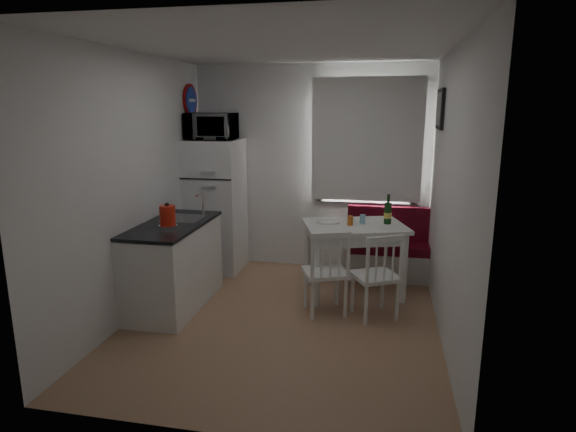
# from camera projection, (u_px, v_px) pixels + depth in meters

# --- Properties ---
(floor) EXTENTS (3.00, 3.50, 0.02)m
(floor) POSITION_uv_depth(u_px,v_px,m) (283.00, 320.00, 4.79)
(floor) COLOR tan
(floor) RESTS_ON ground
(ceiling) EXTENTS (3.00, 3.50, 0.02)m
(ceiling) POSITION_uv_depth(u_px,v_px,m) (282.00, 45.00, 4.20)
(ceiling) COLOR white
(ceiling) RESTS_ON wall_back
(wall_back) EXTENTS (3.00, 0.02, 2.60)m
(wall_back) POSITION_uv_depth(u_px,v_px,m) (311.00, 168.00, 6.17)
(wall_back) COLOR white
(wall_back) RESTS_ON floor
(wall_front) EXTENTS (3.00, 0.02, 2.60)m
(wall_front) POSITION_uv_depth(u_px,v_px,m) (220.00, 242.00, 2.82)
(wall_front) COLOR white
(wall_front) RESTS_ON floor
(wall_left) EXTENTS (0.02, 3.50, 2.60)m
(wall_left) POSITION_uv_depth(u_px,v_px,m) (135.00, 186.00, 4.78)
(wall_left) COLOR white
(wall_left) RESTS_ON floor
(wall_right) EXTENTS (0.02, 3.50, 2.60)m
(wall_right) POSITION_uv_depth(u_px,v_px,m) (450.00, 197.00, 4.21)
(wall_right) COLOR white
(wall_right) RESTS_ON floor
(window) EXTENTS (1.22, 0.06, 1.47)m
(window) POSITION_uv_depth(u_px,v_px,m) (367.00, 144.00, 5.93)
(window) COLOR white
(window) RESTS_ON wall_back
(curtain) EXTENTS (1.35, 0.02, 1.50)m
(curtain) POSITION_uv_depth(u_px,v_px,m) (367.00, 140.00, 5.85)
(curtain) COLOR white
(curtain) RESTS_ON wall_back
(kitchen_counter) EXTENTS (0.62, 1.32, 1.16)m
(kitchen_counter) POSITION_uv_depth(u_px,v_px,m) (174.00, 264.00, 5.06)
(kitchen_counter) COLOR white
(kitchen_counter) RESTS_ON floor
(wall_sign) EXTENTS (0.03, 0.40, 0.40)m
(wall_sign) POSITION_uv_depth(u_px,v_px,m) (191.00, 100.00, 5.97)
(wall_sign) COLOR #1C39A8
(wall_sign) RESTS_ON wall_left
(picture_frame) EXTENTS (0.04, 0.52, 0.42)m
(picture_frame) POSITION_uv_depth(u_px,v_px,m) (440.00, 109.00, 5.09)
(picture_frame) COLOR black
(picture_frame) RESTS_ON wall_right
(bench) EXTENTS (1.20, 0.46, 0.86)m
(bench) POSITION_uv_depth(u_px,v_px,m) (392.00, 255.00, 5.96)
(bench) COLOR white
(bench) RESTS_ON floor
(dining_table) EXTENTS (1.26, 1.05, 0.81)m
(dining_table) POSITION_uv_depth(u_px,v_px,m) (355.00, 232.00, 5.32)
(dining_table) COLOR white
(dining_table) RESTS_ON floor
(chair_left) EXTENTS (0.54, 0.54, 0.48)m
(chair_left) POSITION_uv_depth(u_px,v_px,m) (324.00, 264.00, 4.77)
(chair_left) COLOR white
(chair_left) RESTS_ON floor
(chair_right) EXTENTS (0.55, 0.56, 0.48)m
(chair_right) POSITION_uv_depth(u_px,v_px,m) (376.00, 268.00, 4.67)
(chair_right) COLOR white
(chair_right) RESTS_ON floor
(fridge) EXTENTS (0.67, 0.67, 1.67)m
(fridge) POSITION_uv_depth(u_px,v_px,m) (215.00, 205.00, 6.16)
(fridge) COLOR white
(fridge) RESTS_ON floor
(microwave) EXTENTS (0.59, 0.40, 0.33)m
(microwave) POSITION_uv_depth(u_px,v_px,m) (211.00, 126.00, 5.89)
(microwave) COLOR white
(microwave) RESTS_ON fridge
(kettle) EXTENTS (0.19, 0.19, 0.25)m
(kettle) POSITION_uv_depth(u_px,v_px,m) (168.00, 216.00, 4.74)
(kettle) COLOR red
(kettle) RESTS_ON kitchen_counter
(wine_bottle) EXTENTS (0.08, 0.08, 0.33)m
(wine_bottle) POSITION_uv_depth(u_px,v_px,m) (388.00, 209.00, 5.29)
(wine_bottle) COLOR #123914
(wine_bottle) RESTS_ON dining_table
(drinking_glass_orange) EXTENTS (0.06, 0.06, 0.10)m
(drinking_glass_orange) POSITION_uv_depth(u_px,v_px,m) (350.00, 221.00, 5.25)
(drinking_glass_orange) COLOR orange
(drinking_glass_orange) RESTS_ON dining_table
(drinking_glass_blue) EXTENTS (0.06, 0.06, 0.10)m
(drinking_glass_blue) POSITION_uv_depth(u_px,v_px,m) (363.00, 219.00, 5.32)
(drinking_glass_blue) COLOR #88C7E7
(drinking_glass_blue) RESTS_ON dining_table
(plate) EXTENTS (0.25, 0.25, 0.02)m
(plate) POSITION_uv_depth(u_px,v_px,m) (328.00, 222.00, 5.37)
(plate) COLOR white
(plate) RESTS_ON dining_table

